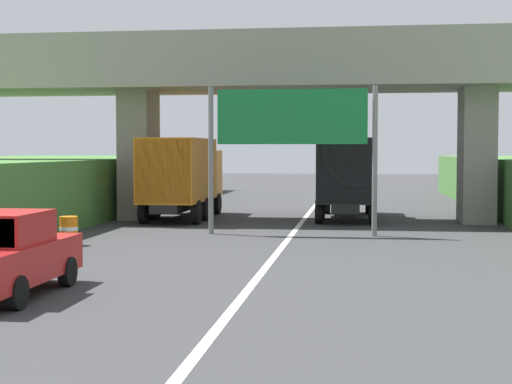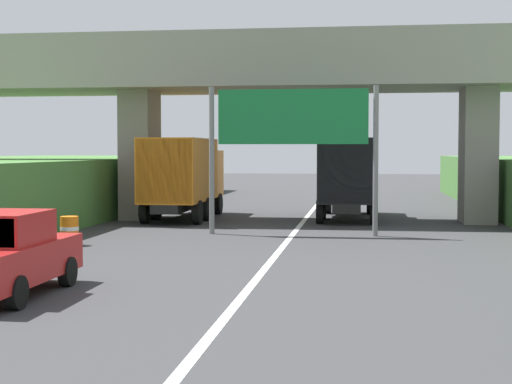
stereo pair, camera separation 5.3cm
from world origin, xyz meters
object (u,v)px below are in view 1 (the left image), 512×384
Objects in this scene: truck_orange at (183,174)px; construction_barrel_3 at (9,248)px; truck_black at (347,174)px; construction_barrel_4 at (69,231)px; overhead_highway_sign at (292,126)px; car_red at (4,254)px.

truck_orange reaches higher than construction_barrel_3.
truck_black is 13.56m from construction_barrel_4.
construction_barrel_3 is 1.00× the size of construction_barrel_4.
truck_orange is at bearing 81.36° from construction_barrel_4.
overhead_highway_sign is at bearing -47.63° from truck_orange.
construction_barrel_3 is at bearing -118.92° from truck_black.
construction_barrel_3 is at bearing 113.91° from car_red.
car_red is at bearing -88.70° from truck_orange.
truck_black is at bearing 70.87° from car_red.
overhead_highway_sign is 7.87m from truck_orange.
truck_black is 8.11× the size of construction_barrel_4.
overhead_highway_sign is at bearing 52.15° from construction_barrel_3.
truck_orange is (-5.16, 5.65, -1.86)m from overhead_highway_sign.
construction_barrel_3 and construction_barrel_4 have the same top height.
car_red is (-6.56, -18.91, -1.08)m from truck_black.
overhead_highway_sign reaches higher than construction_barrel_4.
construction_barrel_4 is (-8.41, -10.54, -1.47)m from truck_black.
truck_black is at bearing 8.29° from truck_orange.
truck_black is 1.78× the size of car_red.
construction_barrel_4 is at bearing -128.61° from truck_black.
truck_orange is 14.13m from construction_barrel_3.
construction_barrel_3 is (-1.32, -13.99, -1.47)m from truck_orange.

